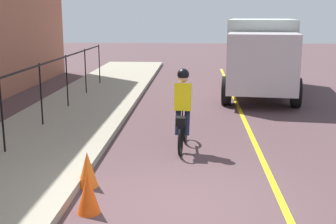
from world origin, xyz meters
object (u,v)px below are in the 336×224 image
(cyclist_lead, at_px, (183,110))
(traffic_cone_far, at_px, (88,169))
(traffic_cone_near, at_px, (88,193))
(box_truck_background, at_px, (261,53))

(cyclist_lead, xyz_separation_m, traffic_cone_far, (-2.27, 1.60, -0.59))
(cyclist_lead, height_order, traffic_cone_near, cyclist_lead)
(box_truck_background, xyz_separation_m, traffic_cone_far, (-9.74, 4.33, -1.23))
(traffic_cone_near, height_order, traffic_cone_far, traffic_cone_near)
(box_truck_background, height_order, traffic_cone_far, box_truck_background)
(traffic_cone_far, bearing_deg, box_truck_background, -23.97)
(cyclist_lead, bearing_deg, traffic_cone_far, 148.99)
(box_truck_background, bearing_deg, traffic_cone_near, -13.77)
(cyclist_lead, xyz_separation_m, box_truck_background, (7.46, -2.73, 0.64))
(box_truck_background, height_order, traffic_cone_near, box_truck_background)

